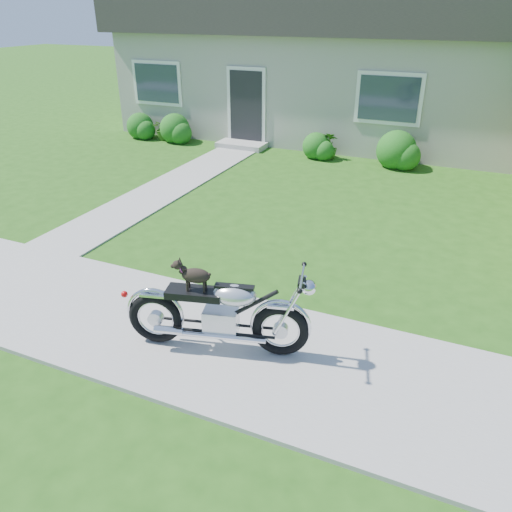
{
  "coord_description": "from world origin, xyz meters",
  "views": [
    {
      "loc": [
        4.73,
        -4.39,
        3.72
      ],
      "look_at": [
        2.34,
        1.0,
        0.75
      ],
      "focal_mm": 35.0,
      "sensor_mm": 36.0,
      "label": 1
    }
  ],
  "objects_px": {
    "potted_plant_left": "(163,128)",
    "house": "(329,61)",
    "potted_plant_right": "(330,146)",
    "motorcycle_with_dog": "(220,313)"
  },
  "relations": [
    {
      "from": "house",
      "to": "potted_plant_right",
      "type": "height_order",
      "value": "house"
    },
    {
      "from": "potted_plant_right",
      "to": "motorcycle_with_dog",
      "type": "relative_size",
      "value": 0.32
    },
    {
      "from": "house",
      "to": "motorcycle_with_dog",
      "type": "bearing_deg",
      "value": -78.88
    },
    {
      "from": "house",
      "to": "potted_plant_left",
      "type": "bearing_deg",
      "value": -140.23
    },
    {
      "from": "potted_plant_left",
      "to": "potted_plant_right",
      "type": "bearing_deg",
      "value": 0.0
    },
    {
      "from": "potted_plant_left",
      "to": "house",
      "type": "bearing_deg",
      "value": 39.77
    },
    {
      "from": "potted_plant_left",
      "to": "potted_plant_right",
      "type": "distance_m",
      "value": 5.31
    },
    {
      "from": "potted_plant_left",
      "to": "motorcycle_with_dog",
      "type": "bearing_deg",
      "value": -53.06
    },
    {
      "from": "house",
      "to": "potted_plant_right",
      "type": "bearing_deg",
      "value": -71.28
    },
    {
      "from": "potted_plant_right",
      "to": "motorcycle_with_dog",
      "type": "distance_m",
      "value": 8.76
    }
  ]
}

